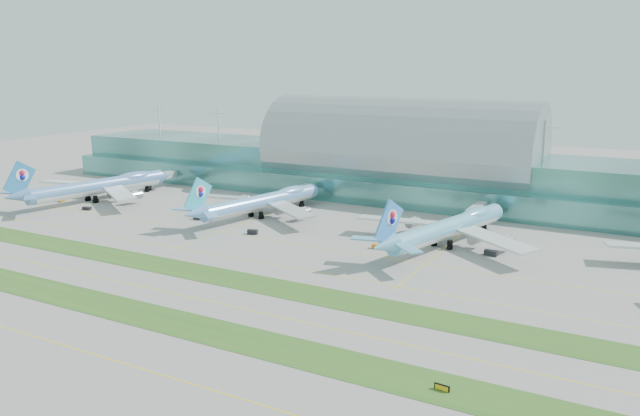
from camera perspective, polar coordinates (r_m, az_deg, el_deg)
The scene contains 18 objects.
ground at distance 170.86m, azimuth -8.88°, elevation -6.55°, with size 700.00×700.00×0.00m, color gray.
terminal at distance 277.90m, azimuth 7.29°, elevation 4.01°, with size 340.00×69.10×36.00m.
grass_strip_near at distance 151.11m, azimuth -15.39°, elevation -9.48°, with size 420.00×12.00×0.08m, color #2D591E.
grass_strip_far at distance 172.35m, azimuth -8.48°, elevation -6.35°, with size 420.00×12.00×0.08m, color #2D591E.
taxiline_a at distance 138.77m, azimuth -21.20°, elevation -11.99°, with size 420.00×0.35×0.01m, color yellow.
taxiline_b at distance 160.69m, azimuth -11.92°, elevation -7.94°, with size 420.00×0.35×0.01m, color yellow.
taxiline_c at distance 184.68m, azimuth -5.50°, elevation -4.96°, with size 420.00×0.35×0.01m, color yellow.
taxiline_d at distance 202.47m, azimuth -2.03°, elevation -3.31°, with size 420.00×0.35×0.01m, color yellow.
airliner_a at distance 283.57m, azimuth -19.47°, elevation 1.97°, with size 66.20×76.09×21.07m.
airliner_b at distance 239.96m, azimuth -5.19°, elevation 0.67°, with size 60.41×69.57×19.33m.
airliner_c at distance 204.14m, azimuth 11.78°, elevation -1.63°, with size 62.58×72.32×20.22m.
gse_a at distance 287.27m, azimuth -22.63°, elevation 0.65°, with size 3.43×1.63×1.20m, color orange.
gse_b at distance 267.07m, azimuth -20.53°, elevation -0.03°, with size 3.46×1.64×1.24m, color black.
gse_c at distance 238.74m, azimuth -10.99°, elevation -0.82°, with size 4.18×2.01×1.83m, color black.
gse_d at distance 215.10m, azimuth -6.18°, elevation -2.19°, with size 3.49×1.65×1.63m, color black.
gse_e at distance 198.09m, azimuth 5.25°, elevation -3.51°, with size 3.25×1.62×1.40m, color #C76D0B.
gse_f at distance 197.13m, azimuth 15.36°, elevation -3.97°, with size 3.92×2.01×1.64m, color black.
taxiway_sign_east at distance 116.92m, azimuth 11.08°, elevation -15.82°, with size 2.91×0.59×1.23m.
Camera 1 is at (98.93, -127.50, 56.12)m, focal length 35.00 mm.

